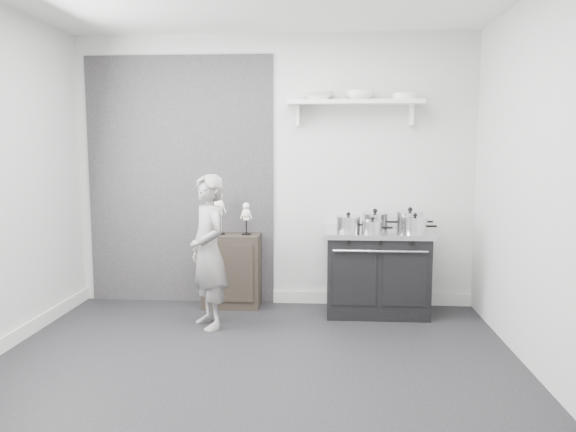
# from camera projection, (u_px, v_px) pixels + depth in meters

# --- Properties ---
(ground) EXTENTS (4.00, 4.00, 0.00)m
(ground) POSITION_uv_depth(u_px,v_px,m) (251.00, 370.00, 4.02)
(ground) COLOR black
(ground) RESTS_ON ground
(room_shell) EXTENTS (4.02, 3.62, 2.71)m
(room_shell) POSITION_uv_depth(u_px,v_px,m) (239.00, 140.00, 3.98)
(room_shell) COLOR beige
(room_shell) RESTS_ON ground
(wall_shelf) EXTENTS (1.30, 0.26, 0.24)m
(wall_shelf) POSITION_uv_depth(u_px,v_px,m) (355.00, 103.00, 5.39)
(wall_shelf) COLOR white
(wall_shelf) RESTS_ON room_shell
(stove) EXTENTS (1.00, 0.63, 0.80)m
(stove) POSITION_uv_depth(u_px,v_px,m) (377.00, 272.00, 5.37)
(stove) COLOR black
(stove) RESTS_ON ground
(side_cabinet) EXTENTS (0.56, 0.33, 0.73)m
(side_cabinet) POSITION_uv_depth(u_px,v_px,m) (232.00, 271.00, 5.60)
(side_cabinet) COLOR black
(side_cabinet) RESTS_ON ground
(child) EXTENTS (0.55, 0.59, 1.36)m
(child) POSITION_uv_depth(u_px,v_px,m) (208.00, 252.00, 4.92)
(child) COLOR gray
(child) RESTS_ON ground
(pot_front_left) EXTENTS (0.31, 0.23, 0.18)m
(pot_front_left) POSITION_uv_depth(u_px,v_px,m) (348.00, 224.00, 5.26)
(pot_front_left) COLOR #BCBCBF
(pot_front_left) RESTS_ON stove
(pot_back_left) EXTENTS (0.34, 0.26, 0.20)m
(pot_back_left) POSITION_uv_depth(u_px,v_px,m) (375.00, 221.00, 5.42)
(pot_back_left) COLOR #BCBCBF
(pot_back_left) RESTS_ON stove
(pot_back_right) EXTENTS (0.35, 0.26, 0.22)m
(pot_back_right) POSITION_uv_depth(u_px,v_px,m) (410.00, 221.00, 5.38)
(pot_back_right) COLOR #BCBCBF
(pot_back_right) RESTS_ON stove
(pot_front_right) EXTENTS (0.31, 0.22, 0.19)m
(pot_front_right) POSITION_uv_depth(u_px,v_px,m) (415.00, 225.00, 5.13)
(pot_front_right) COLOR #BCBCBF
(pot_front_right) RESTS_ON stove
(pot_front_center) EXTENTS (0.29, 0.20, 0.15)m
(pot_front_center) POSITION_uv_depth(u_px,v_px,m) (372.00, 227.00, 5.17)
(pot_front_center) COLOR #BCBCBF
(pot_front_center) RESTS_ON stove
(skeleton_full) EXTENTS (0.14, 0.09, 0.51)m
(skeleton_full) POSITION_uv_depth(u_px,v_px,m) (218.00, 209.00, 5.53)
(skeleton_full) COLOR white
(skeleton_full) RESTS_ON side_cabinet
(skeleton_torso) EXTENTS (0.10, 0.07, 0.37)m
(skeleton_torso) POSITION_uv_depth(u_px,v_px,m) (246.00, 216.00, 5.52)
(skeleton_torso) COLOR white
(skeleton_torso) RESTS_ON side_cabinet
(bowl_large) EXTENTS (0.31, 0.31, 0.08)m
(bowl_large) POSITION_uv_depth(u_px,v_px,m) (318.00, 96.00, 5.39)
(bowl_large) COLOR white
(bowl_large) RESTS_ON wall_shelf
(bowl_small) EXTENTS (0.27, 0.27, 0.08)m
(bowl_small) POSITION_uv_depth(u_px,v_px,m) (360.00, 96.00, 5.37)
(bowl_small) COLOR white
(bowl_small) RESTS_ON wall_shelf
(plate_stack) EXTENTS (0.24, 0.24, 0.06)m
(plate_stack) POSITION_uv_depth(u_px,v_px,m) (405.00, 97.00, 5.34)
(plate_stack) COLOR white
(plate_stack) RESTS_ON wall_shelf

